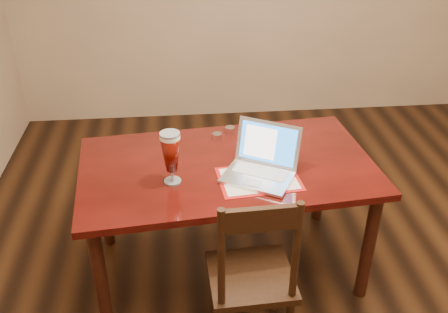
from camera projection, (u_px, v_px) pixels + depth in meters
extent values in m
plane|color=black|center=(309.00, 289.00, 3.06)|extent=(5.00, 5.00, 0.00)
cube|color=#4C0C0A|center=(227.00, 167.00, 2.84)|extent=(1.74, 1.08, 0.04)
cylinder|color=black|center=(101.00, 283.00, 2.60)|extent=(0.07, 0.07, 0.74)
cylinder|color=black|center=(368.00, 247.00, 2.84)|extent=(0.07, 0.07, 0.74)
cylinder|color=black|center=(103.00, 198.00, 3.25)|extent=(0.07, 0.07, 0.74)
cylinder|color=black|center=(321.00, 175.00, 3.49)|extent=(0.07, 0.07, 0.74)
cube|color=#B01210|center=(259.00, 179.00, 2.70)|extent=(0.46, 0.35, 0.00)
cube|color=silver|center=(259.00, 179.00, 2.70)|extent=(0.42, 0.30, 0.00)
cube|color=silver|center=(257.00, 177.00, 2.69)|extent=(0.44, 0.39, 0.02)
cube|color=#B6B6BB|center=(260.00, 171.00, 2.72)|extent=(0.31, 0.24, 0.00)
cube|color=#B8B8BD|center=(253.00, 183.00, 2.63)|extent=(0.11, 0.10, 0.00)
cube|color=silver|center=(268.00, 144.00, 2.75)|extent=(0.35, 0.24, 0.24)
cube|color=blue|center=(268.00, 144.00, 2.74)|extent=(0.30, 0.20, 0.20)
cube|color=white|center=(260.00, 142.00, 2.76)|extent=(0.18, 0.13, 0.17)
cylinder|color=silver|center=(173.00, 181.00, 2.67)|extent=(0.09, 0.09, 0.01)
cylinder|color=silver|center=(172.00, 175.00, 2.65)|extent=(0.02, 0.02, 0.07)
cylinder|color=white|center=(170.00, 137.00, 2.53)|extent=(0.10, 0.10, 0.02)
cylinder|color=silver|center=(170.00, 134.00, 2.52)|extent=(0.10, 0.10, 0.01)
cylinder|color=silver|center=(217.00, 136.00, 3.07)|extent=(0.06, 0.06, 0.04)
cylinder|color=silver|center=(230.00, 130.00, 3.14)|extent=(0.06, 0.06, 0.04)
cube|color=black|center=(251.00, 277.00, 2.54)|extent=(0.44, 0.42, 0.04)
cylinder|color=black|center=(214.00, 289.00, 2.77)|extent=(0.04, 0.04, 0.42)
cylinder|color=black|center=(274.00, 283.00, 2.82)|extent=(0.04, 0.04, 0.42)
cylinder|color=black|center=(221.00, 258.00, 2.23)|extent=(0.04, 0.04, 0.55)
cylinder|color=black|center=(296.00, 251.00, 2.27)|extent=(0.04, 0.04, 0.55)
cube|color=black|center=(261.00, 219.00, 2.15)|extent=(0.35, 0.05, 0.12)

